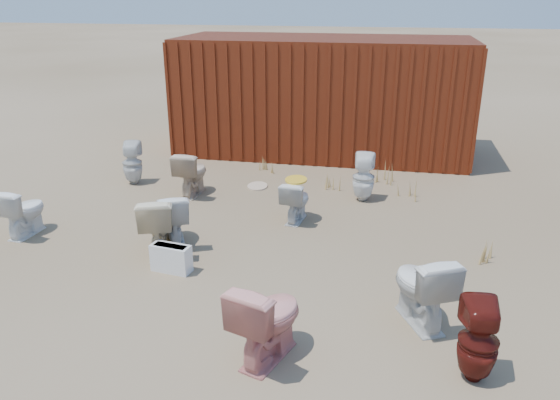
% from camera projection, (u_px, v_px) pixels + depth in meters
% --- Properties ---
extents(ground, '(100.00, 100.00, 0.00)m').
position_uv_depth(ground, '(271.00, 254.00, 7.29)').
color(ground, brown).
rests_on(ground, ground).
extents(shipping_container, '(6.00, 2.40, 2.40)m').
position_uv_depth(shipping_container, '(323.00, 96.00, 11.62)').
color(shipping_container, '#4C160C').
rests_on(shipping_container, ground).
extents(toilet_front_a, '(0.45, 0.73, 0.72)m').
position_uv_depth(toilet_front_a, '(23.00, 211.00, 7.77)').
color(toilet_front_a, white).
rests_on(toilet_front_a, ground).
extents(toilet_front_pink, '(0.71, 0.93, 0.84)m').
position_uv_depth(toilet_front_pink, '(268.00, 319.00, 5.10)').
color(toilet_front_pink, '#DD877F').
rests_on(toilet_front_pink, ground).
extents(toilet_front_c, '(0.69, 0.85, 0.76)m').
position_uv_depth(toilet_front_c, '(173.00, 218.00, 7.48)').
color(toilet_front_c, silver).
rests_on(toilet_front_c, ground).
extents(toilet_front_maroon, '(0.39, 0.39, 0.79)m').
position_uv_depth(toilet_front_maroon, '(478.00, 341.00, 4.81)').
color(toilet_front_maroon, '#52130E').
rests_on(toilet_front_maroon, ground).
extents(toilet_front_e, '(0.77, 0.93, 0.83)m').
position_uv_depth(toilet_front_e, '(421.00, 287.00, 5.66)').
color(toilet_front_e, silver).
rests_on(toilet_front_e, ground).
extents(toilet_back_a, '(0.42, 0.43, 0.77)m').
position_uv_depth(toilet_back_a, '(132.00, 163.00, 9.83)').
color(toilet_back_a, silver).
rests_on(toilet_back_a, ground).
extents(toilet_back_beige_left, '(0.69, 0.91, 0.82)m').
position_uv_depth(toilet_back_beige_left, '(158.00, 224.00, 7.20)').
color(toilet_back_beige_left, beige).
rests_on(toilet_back_beige_left, ground).
extents(toilet_back_beige_right, '(0.47, 0.78, 0.77)m').
position_uv_depth(toilet_back_beige_right, '(192.00, 173.00, 9.30)').
color(toilet_back_beige_right, beige).
rests_on(toilet_back_beige_right, ground).
extents(toilet_back_yellowlid, '(0.44, 0.68, 0.65)m').
position_uv_depth(toilet_back_yellowlid, '(296.00, 201.00, 8.25)').
color(toilet_back_yellowlid, silver).
rests_on(toilet_back_yellowlid, ground).
extents(toilet_back_e, '(0.37, 0.38, 0.80)m').
position_uv_depth(toilet_back_e, '(364.00, 177.00, 9.03)').
color(toilet_back_e, white).
rests_on(toilet_back_e, ground).
extents(yellow_lid, '(0.33, 0.41, 0.02)m').
position_uv_depth(yellow_lid, '(296.00, 180.00, 8.13)').
color(yellow_lid, gold).
rests_on(yellow_lid, toilet_back_yellowlid).
extents(loose_tank, '(0.52, 0.27, 0.35)m').
position_uv_depth(loose_tank, '(171.00, 258.00, 6.80)').
color(loose_tank, white).
rests_on(loose_tank, ground).
extents(loose_lid_near, '(0.50, 0.58, 0.02)m').
position_uv_depth(loose_lid_near, '(182.00, 171.00, 10.60)').
color(loose_lid_near, beige).
rests_on(loose_lid_near, ground).
extents(loose_lid_far, '(0.40, 0.50, 0.02)m').
position_uv_depth(loose_lid_far, '(257.00, 186.00, 9.79)').
color(loose_lid_far, '#CAB092').
rests_on(loose_lid_far, ground).
extents(weed_clump_a, '(0.36, 0.36, 0.28)m').
position_uv_depth(weed_clump_a, '(185.00, 172.00, 10.11)').
color(weed_clump_a, '#A28041').
rests_on(weed_clump_a, ground).
extents(weed_clump_b, '(0.32, 0.32, 0.27)m').
position_uv_depth(weed_clump_b, '(335.00, 180.00, 9.71)').
color(weed_clump_b, '#A28041').
rests_on(weed_clump_b, ground).
extents(weed_clump_c, '(0.36, 0.36, 0.28)m').
position_uv_depth(weed_clump_c, '(406.00, 190.00, 9.24)').
color(weed_clump_c, '#A28041').
rests_on(weed_clump_c, ground).
extents(weed_clump_d, '(0.30, 0.30, 0.23)m').
position_uv_depth(weed_clump_d, '(266.00, 165.00, 10.61)').
color(weed_clump_d, '#A28041').
rests_on(weed_clump_d, ground).
extents(weed_clump_e, '(0.34, 0.34, 0.34)m').
position_uv_depth(weed_clump_e, '(384.00, 173.00, 9.98)').
color(weed_clump_e, '#A28041').
rests_on(weed_clump_e, ground).
extents(weed_clump_f, '(0.28, 0.28, 0.26)m').
position_uv_depth(weed_clump_f, '(483.00, 252.00, 7.05)').
color(weed_clump_f, '#A28041').
rests_on(weed_clump_f, ground).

